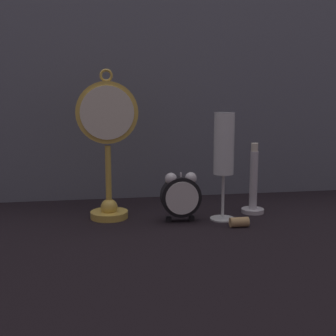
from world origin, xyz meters
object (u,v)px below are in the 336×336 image
pocket_watch_on_stand (108,145)px  champagne_flute (224,151)px  wine_cork (239,222)px  alarm_clock_twin_bell (181,194)px  brass_candlestick (253,189)px

pocket_watch_on_stand → champagne_flute: bearing=-11.7°
champagne_flute → wine_cork: bearing=-72.5°
alarm_clock_twin_bell → wine_cork: 0.15m
champagne_flute → wine_cork: size_ratio=5.97×
champagne_flute → brass_candlestick: champagne_flute is taller
pocket_watch_on_stand → wine_cork: 0.35m
brass_candlestick → wine_cork: brass_candlestick is taller
alarm_clock_twin_bell → champagne_flute: champagne_flute is taller
pocket_watch_on_stand → champagne_flute: size_ratio=1.39×
champagne_flute → brass_candlestick: (0.09, 0.05, -0.10)m
wine_cork → champagne_flute: bearing=107.5°
alarm_clock_twin_bell → pocket_watch_on_stand: bearing=161.6°
pocket_watch_on_stand → champagne_flute: 0.27m
pocket_watch_on_stand → alarm_clock_twin_bell: size_ratio=3.03×
pocket_watch_on_stand → wine_cork: bearing=-22.7°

